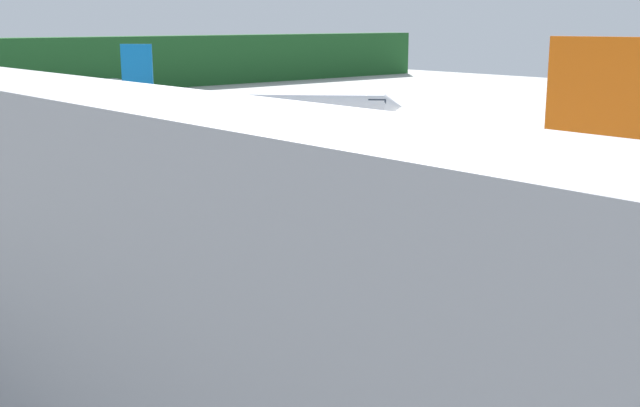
% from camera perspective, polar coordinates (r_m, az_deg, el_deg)
% --- Properties ---
extents(ground, '(240.00, 320.00, 0.20)m').
position_cam_1_polar(ground, '(71.18, -7.61, 2.53)').
color(ground, '#A8A8A3').
extents(terminal_building, '(4.00, 54.44, 10.83)m').
position_cam_1_polar(terminal_building, '(26.27, -19.01, -3.60)').
color(terminal_building, '#99999E').
rests_on(terminal_building, ground).
extents(airliner_foreground, '(34.44, 41.42, 11.90)m').
position_cam_1_polar(airliner_foreground, '(44.71, -1.17, 1.06)').
color(airliner_foreground, white).
rests_on(airliner_foreground, ground).
extents(airliner_mid_apron, '(26.71, 27.00, 9.93)m').
position_cam_1_polar(airliner_mid_apron, '(94.21, -4.94, 6.91)').
color(airliner_mid_apron, white).
rests_on(airliner_mid_apron, ground).
extents(airliner_far_taxiway, '(31.69, 26.55, 9.33)m').
position_cam_1_polar(airliner_far_taxiway, '(158.23, -14.95, 8.86)').
color(airliner_far_taxiway, white).
rests_on(airliner_far_taxiway, ground).
extents(service_truck_fuel, '(5.78, 4.17, 2.48)m').
position_cam_1_polar(service_truck_fuel, '(31.17, 18.78, -8.73)').
color(service_truck_fuel, yellow).
rests_on(service_truck_fuel, ground).
extents(service_truck_baggage, '(5.74, 3.50, 2.40)m').
position_cam_1_polar(service_truck_baggage, '(47.72, -21.49, -1.55)').
color(service_truck_baggage, '#2659A5').
rests_on(service_truck_baggage, ground).
extents(service_truck_catering, '(3.35, 5.69, 2.49)m').
position_cam_1_polar(service_truck_catering, '(43.50, 14.06, -2.31)').
color(service_truck_catering, '#2659A5').
rests_on(service_truck_catering, ground).
extents(cargo_container_near, '(1.95, 1.95, 2.04)m').
position_cam_1_polar(cargo_container_near, '(47.80, 20.10, -1.94)').
color(cargo_container_near, '#333338').
rests_on(cargo_container_near, ground).
extents(cargo_container_mid, '(2.27, 2.27, 1.89)m').
position_cam_1_polar(cargo_container_mid, '(40.49, -13.95, -4.25)').
color(cargo_container_mid, '#333338').
rests_on(cargo_container_mid, ground).
extents(crew_marshaller, '(0.59, 0.38, 1.61)m').
position_cam_1_polar(crew_marshaller, '(30.15, -14.14, -10.16)').
color(crew_marshaller, '#191E33').
rests_on(crew_marshaller, ground).
extents(crew_loader_left, '(0.58, 0.39, 1.71)m').
position_cam_1_polar(crew_loader_left, '(35.36, 0.08, -6.16)').
color(crew_loader_left, '#191E33').
rests_on(crew_loader_left, ground).
extents(crew_loader_right, '(0.32, 0.62, 1.63)m').
position_cam_1_polar(crew_loader_right, '(45.10, -11.40, -2.27)').
color(crew_loader_right, '#191E33').
rests_on(crew_loader_right, ground).
extents(apron_guide_line, '(0.30, 60.00, 0.01)m').
position_cam_1_polar(apron_guide_line, '(41.29, 1.09, -4.81)').
color(apron_guide_line, yellow).
rests_on(apron_guide_line, ground).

